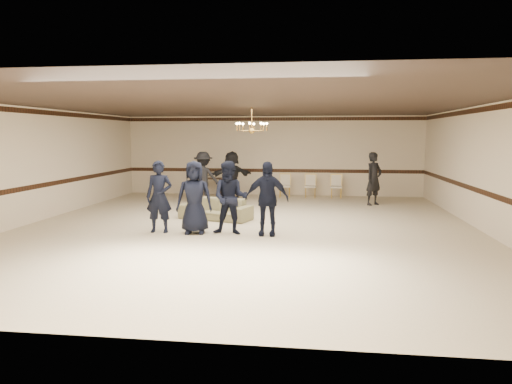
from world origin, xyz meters
TOP-DOWN VIEW (x-y plane):
  - room at (0.00, 0.00)m, footprint 12.01×14.01m
  - chair_rail at (0.00, 6.99)m, footprint 12.00×0.02m
  - crown_molding at (0.00, 6.99)m, footprint 12.00×0.02m
  - chandelier at (0.00, 1.00)m, footprint 0.94×0.94m
  - boy_a at (-2.07, -0.90)m, footprint 0.68×0.46m
  - boy_b at (-1.17, -0.90)m, footprint 0.95×0.69m
  - boy_c at (-0.27, -0.90)m, footprint 0.88×0.69m
  - boy_d at (0.63, -0.90)m, footprint 1.06×0.44m
  - settee at (-1.07, 1.10)m, footprint 2.23×1.38m
  - adult_left at (-2.21, 4.28)m, footprint 1.23×0.74m
  - adult_mid at (-1.31, 4.98)m, footprint 1.74×1.38m
  - adult_right at (3.79, 4.58)m, footprint 0.80×0.78m
  - banquet_chair_left at (0.57, 6.26)m, footprint 0.45×0.45m
  - banquet_chair_mid at (1.57, 6.26)m, footprint 0.48×0.48m
  - banquet_chair_right at (2.57, 6.26)m, footprint 0.48×0.48m
  - console_table at (-2.43, 6.46)m, footprint 0.88×0.44m

SIDE VIEW (x-z plane):
  - settee at x=-1.07m, z-range 0.00..0.61m
  - console_table at x=-2.43m, z-range 0.00..0.72m
  - banquet_chair_left at x=0.57m, z-range 0.00..0.90m
  - banquet_chair_mid at x=1.57m, z-range 0.00..0.90m
  - banquet_chair_right at x=2.57m, z-range 0.00..0.90m
  - boy_a at x=-2.07m, z-range 0.00..1.80m
  - boy_b at x=-1.17m, z-range 0.00..1.80m
  - boy_c at x=-0.27m, z-range 0.00..1.80m
  - boy_d at x=0.63m, z-range 0.00..1.80m
  - adult_left at x=-2.21m, z-range 0.00..1.85m
  - adult_mid at x=-1.31m, z-range 0.00..1.85m
  - adult_right at x=3.79m, z-range 0.00..1.85m
  - chair_rail at x=0.00m, z-range 0.93..1.07m
  - room at x=0.00m, z-range -0.01..3.20m
  - chandelier at x=0.00m, z-range 2.43..3.32m
  - crown_molding at x=0.00m, z-range 3.01..3.15m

